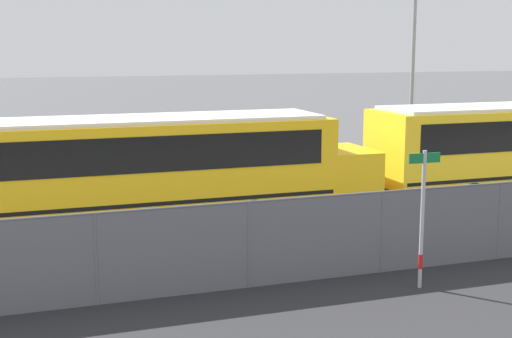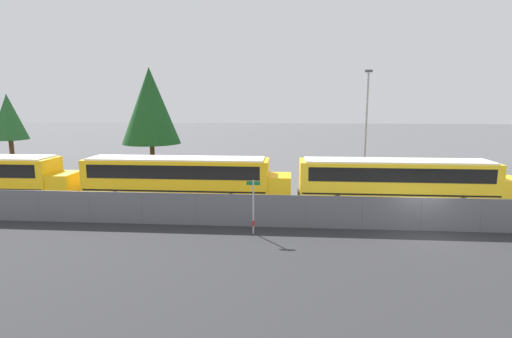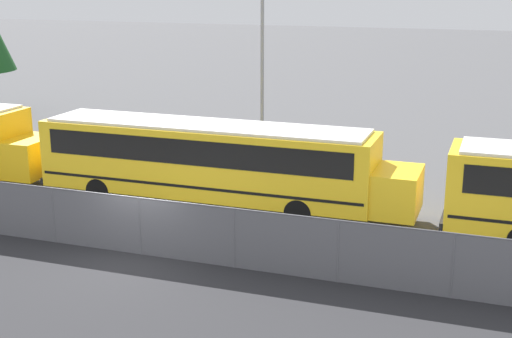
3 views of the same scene
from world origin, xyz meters
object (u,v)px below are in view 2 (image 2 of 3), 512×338
street_sign (253,205)px  tree_1 (150,106)px  school_bus_2 (400,179)px  light_pole (366,122)px  tree_3 (8,117)px  school_bus_1 (181,176)px

street_sign → tree_1: 21.13m
school_bus_2 → light_pole: 8.48m
street_sign → tree_1: tree_1 is taller
school_bus_2 → tree_1: size_ratio=1.41×
street_sign → tree_3: 32.49m
tree_3 → street_sign: bearing=-35.2°
tree_1 → school_bus_2: bearing=-28.6°
street_sign → light_pole: (8.19, 14.05, 3.52)m
light_pole → tree_3: (-34.58, 4.56, 0.12)m
school_bus_1 → school_bus_2: size_ratio=1.00×
school_bus_2 → tree_3: (-35.41, 12.36, 3.34)m
school_bus_1 → tree_3: bearing=149.3°
street_sign → tree_3: tree_3 is taller
tree_3 → light_pole: bearing=-7.5°
light_pole → tree_3: light_pole is taller
street_sign → tree_1: size_ratio=0.29×
street_sign → school_bus_2: bearing=34.7°
school_bus_1 → tree_1: tree_1 is taller
school_bus_1 → tree_3: (-21.00, 12.45, 3.34)m
school_bus_2 → tree_3: 37.65m
school_bus_1 → light_pole: light_pole is taller
school_bus_2 → tree_1: bearing=151.4°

